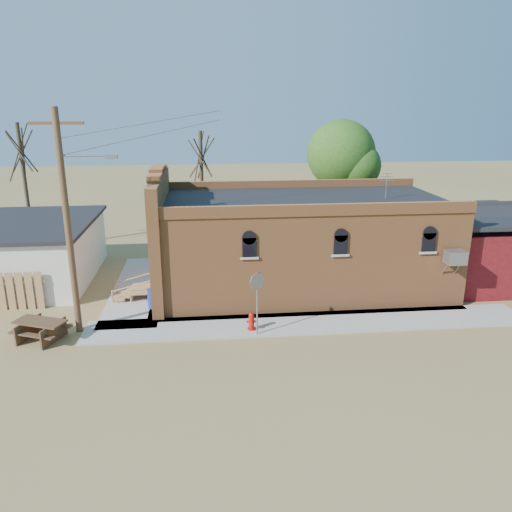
{
  "coord_description": "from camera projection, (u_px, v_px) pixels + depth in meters",
  "views": [
    {
      "loc": [
        -2.81,
        -18.44,
        9.11
      ],
      "look_at": [
        -0.57,
        3.27,
        2.4
      ],
      "focal_mm": 35.0,
      "sensor_mm": 36.0,
      "label": 1
    }
  ],
  "objects": [
    {
      "name": "brick_bar",
      "position": [
        295.0,
        243.0,
        25.18
      ],
      "size": [
        16.4,
        7.97,
        6.3
      ],
      "color": "#B46837",
      "rests_on": "ground"
    },
    {
      "name": "red_shed",
      "position": [
        480.0,
        239.0,
        26.17
      ],
      "size": [
        5.4,
        6.4,
        4.3
      ],
      "color": "#560E12",
      "rests_on": "ground"
    },
    {
      "name": "sidewalk_south",
      "position": [
        309.0,
        323.0,
        21.47
      ],
      "size": [
        19.0,
        2.2,
        0.08
      ],
      "primitive_type": "cube",
      "color": "#9E9991",
      "rests_on": "ground"
    },
    {
      "name": "sidewalk_west",
      "position": [
        140.0,
        288.0,
        25.56
      ],
      "size": [
        2.6,
        10.0,
        0.08
      ],
      "primitive_type": "cube",
      "color": "#9E9991",
      "rests_on": "ground"
    },
    {
      "name": "stop_sign",
      "position": [
        257.0,
        287.0,
        19.77
      ],
      "size": [
        0.63,
        0.46,
        2.67
      ],
      "rotation": [
        0.0,
        0.0,
        0.18
      ],
      "color": "gray",
      "rests_on": "sidewalk_south"
    },
    {
      "name": "tree_bare_far",
      "position": [
        21.0,
        150.0,
        30.55
      ],
      "size": [
        2.8,
        2.8,
        8.16
      ],
      "color": "#4D3D2C",
      "rests_on": "ground"
    },
    {
      "name": "tree_bare_near",
      "position": [
        201.0,
        156.0,
        30.8
      ],
      "size": [
        2.8,
        2.8,
        7.65
      ],
      "color": "#4D3D2C",
      "rests_on": "ground"
    },
    {
      "name": "ground",
      "position": [
        278.0,
        335.0,
        20.48
      ],
      "size": [
        120.0,
        120.0,
        0.0
      ],
      "primitive_type": "plane",
      "color": "olive",
      "rests_on": "ground"
    },
    {
      "name": "utility_pole",
      "position": [
        68.0,
        219.0,
        19.42
      ],
      "size": [
        3.12,
        0.26,
        9.0
      ],
      "color": "#4E391F",
      "rests_on": "ground"
    },
    {
      "name": "tree_leafy",
      "position": [
        341.0,
        154.0,
        32.16
      ],
      "size": [
        4.4,
        4.4,
        8.15
      ],
      "color": "#4D3D2C",
      "rests_on": "ground"
    },
    {
      "name": "trash_barrel",
      "position": [
        154.0,
        298.0,
        22.91
      ],
      "size": [
        0.67,
        0.67,
        0.88
      ],
      "primitive_type": "cylinder",
      "rotation": [
        0.0,
        0.0,
        -0.19
      ],
      "color": "navy",
      "rests_on": "sidewalk_west"
    },
    {
      "name": "picnic_table",
      "position": [
        41.0,
        327.0,
        19.87
      ],
      "size": [
        2.42,
        2.15,
        0.83
      ],
      "rotation": [
        0.0,
        0.0,
        -0.39
      ],
      "color": "#4E331F",
      "rests_on": "ground"
    },
    {
      "name": "fire_hydrant",
      "position": [
        251.0,
        321.0,
        20.66
      ],
      "size": [
        0.43,
        0.41,
        0.76
      ],
      "rotation": [
        0.0,
        0.0,
        -0.2
      ],
      "color": "#AE1109",
      "rests_on": "sidewalk_south"
    }
  ]
}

